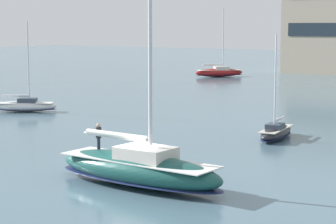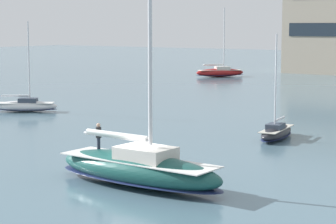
{
  "view_description": "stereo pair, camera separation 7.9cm",
  "coord_description": "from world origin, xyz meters",
  "px_view_note": "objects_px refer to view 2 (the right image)",
  "views": [
    {
      "loc": [
        22.23,
        -29.17,
        9.1
      ],
      "look_at": [
        0.0,
        3.0,
        3.95
      ],
      "focal_mm": 70.0,
      "sensor_mm": 36.0,
      "label": 1
    },
    {
      "loc": [
        22.3,
        -29.13,
        9.1
      ],
      "look_at": [
        0.0,
        3.0,
        3.95
      ],
      "focal_mm": 70.0,
      "sensor_mm": 36.0,
      "label": 2
    }
  ],
  "objects_px": {
    "sailboat_moored_near_marina": "(220,72)",
    "sailboat_moored_far_slip": "(25,106)",
    "sailboat_main": "(138,168)",
    "sailboat_moored_outer_mooring": "(276,132)"
  },
  "relations": [
    {
      "from": "sailboat_main",
      "to": "sailboat_moored_far_slip",
      "type": "relative_size",
      "value": 1.63
    },
    {
      "from": "sailboat_main",
      "to": "sailboat_moored_far_slip",
      "type": "distance_m",
      "value": 35.43
    },
    {
      "from": "sailboat_moored_far_slip",
      "to": "sailboat_moored_near_marina",
      "type": "bearing_deg",
      "value": 97.66
    },
    {
      "from": "sailboat_main",
      "to": "sailboat_moored_far_slip",
      "type": "height_order",
      "value": "sailboat_main"
    },
    {
      "from": "sailboat_moored_outer_mooring",
      "to": "sailboat_moored_near_marina",
      "type": "bearing_deg",
      "value": 124.24
    },
    {
      "from": "sailboat_main",
      "to": "sailboat_moored_outer_mooring",
      "type": "relative_size",
      "value": 1.84
    },
    {
      "from": "sailboat_moored_near_marina",
      "to": "sailboat_moored_far_slip",
      "type": "xyz_separation_m",
      "value": [
        7.22,
        -53.64,
        -0.18
      ]
    },
    {
      "from": "sailboat_moored_near_marina",
      "to": "sailboat_moored_far_slip",
      "type": "distance_m",
      "value": 54.12
    },
    {
      "from": "sailboat_moored_far_slip",
      "to": "sailboat_moored_outer_mooring",
      "type": "distance_m",
      "value": 29.48
    },
    {
      "from": "sailboat_moored_near_marina",
      "to": "sailboat_moored_outer_mooring",
      "type": "bearing_deg",
      "value": -55.76
    }
  ]
}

